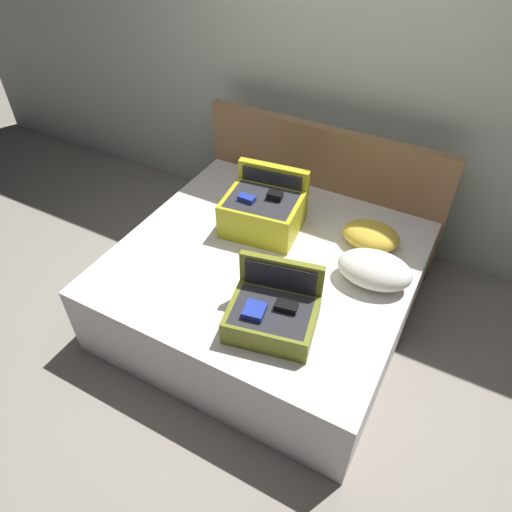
{
  "coord_description": "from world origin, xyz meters",
  "views": [
    {
      "loc": [
        1.03,
        -1.62,
        2.58
      ],
      "look_at": [
        0.0,
        0.27,
        0.65
      ],
      "focal_mm": 32.79,
      "sensor_mm": 36.0,
      "label": 1
    }
  ],
  "objects_px": {
    "pillow_center_head": "(371,236)",
    "hard_case_medium": "(273,313)",
    "bed": "(265,285)",
    "pillow_near_headboard": "(374,270)",
    "hard_case_large": "(264,210)"
  },
  "relations": [
    {
      "from": "bed",
      "to": "hard_case_large",
      "type": "height_order",
      "value": "hard_case_large"
    },
    {
      "from": "hard_case_large",
      "to": "pillow_near_headboard",
      "type": "distance_m",
      "value": 0.85
    },
    {
      "from": "hard_case_large",
      "to": "pillow_near_headboard",
      "type": "relative_size",
      "value": 1.23
    },
    {
      "from": "pillow_center_head",
      "to": "hard_case_large",
      "type": "bearing_deg",
      "value": -166.23
    },
    {
      "from": "hard_case_medium",
      "to": "pillow_near_headboard",
      "type": "bearing_deg",
      "value": 45.92
    },
    {
      "from": "bed",
      "to": "pillow_center_head",
      "type": "distance_m",
      "value": 0.78
    },
    {
      "from": "hard_case_large",
      "to": "pillow_center_head",
      "type": "height_order",
      "value": "hard_case_large"
    },
    {
      "from": "pillow_center_head",
      "to": "bed",
      "type": "bearing_deg",
      "value": -142.36
    },
    {
      "from": "bed",
      "to": "hard_case_medium",
      "type": "distance_m",
      "value": 0.7
    },
    {
      "from": "pillow_center_head",
      "to": "hard_case_medium",
      "type": "bearing_deg",
      "value": -105.18
    },
    {
      "from": "hard_case_large",
      "to": "pillow_center_head",
      "type": "xyz_separation_m",
      "value": [
        0.71,
        0.17,
        -0.07
      ]
    },
    {
      "from": "bed",
      "to": "pillow_near_headboard",
      "type": "distance_m",
      "value": 0.78
    },
    {
      "from": "pillow_near_headboard",
      "to": "pillow_center_head",
      "type": "relative_size",
      "value": 1.2
    },
    {
      "from": "bed",
      "to": "pillow_center_head",
      "type": "relative_size",
      "value": 4.97
    },
    {
      "from": "hard_case_large",
      "to": "pillow_near_headboard",
      "type": "bearing_deg",
      "value": -17.66
    }
  ]
}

